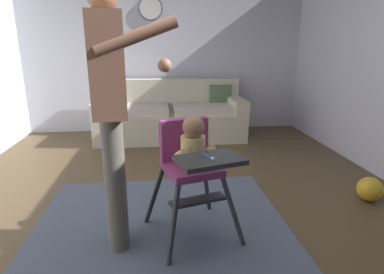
{
  "coord_description": "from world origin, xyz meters",
  "views": [
    {
      "loc": [
        -0.14,
        -2.25,
        1.35
      ],
      "look_at": [
        0.09,
        -0.14,
        0.74
      ],
      "focal_mm": 29.74,
      "sensor_mm": 36.0,
      "label": 1
    }
  ],
  "objects_px": {
    "adult_standing": "(111,107)",
    "wall_clock": "(150,8)",
    "couch": "(171,116)",
    "toy_ball": "(370,189)",
    "high_chair": "(192,156)"
  },
  "relations": [
    {
      "from": "adult_standing",
      "to": "wall_clock",
      "type": "xyz_separation_m",
      "value": [
        0.23,
        3.17,
        0.92
      ]
    },
    {
      "from": "couch",
      "to": "adult_standing",
      "type": "distance_m",
      "value": 2.82
    },
    {
      "from": "adult_standing",
      "to": "toy_ball",
      "type": "xyz_separation_m",
      "value": [
        2.17,
        0.41,
        -0.87
      ]
    },
    {
      "from": "adult_standing",
      "to": "wall_clock",
      "type": "distance_m",
      "value": 3.31
    },
    {
      "from": "couch",
      "to": "toy_ball",
      "type": "relative_size",
      "value": 9.95
    },
    {
      "from": "high_chair",
      "to": "adult_standing",
      "type": "distance_m",
      "value": 0.64
    },
    {
      "from": "adult_standing",
      "to": "wall_clock",
      "type": "relative_size",
      "value": 4.87
    },
    {
      "from": "toy_ball",
      "to": "wall_clock",
      "type": "xyz_separation_m",
      "value": [
        -1.94,
        2.76,
        1.79
      ]
    },
    {
      "from": "toy_ball",
      "to": "wall_clock",
      "type": "bearing_deg",
      "value": 125.13
    },
    {
      "from": "adult_standing",
      "to": "toy_ball",
      "type": "height_order",
      "value": "adult_standing"
    },
    {
      "from": "wall_clock",
      "to": "couch",
      "type": "bearing_deg",
      "value": -61.52
    },
    {
      "from": "adult_standing",
      "to": "wall_clock",
      "type": "bearing_deg",
      "value": 78.5
    },
    {
      "from": "wall_clock",
      "to": "high_chair",
      "type": "bearing_deg",
      "value": -84.64
    },
    {
      "from": "high_chair",
      "to": "toy_ball",
      "type": "relative_size",
      "value": 4.14
    },
    {
      "from": "couch",
      "to": "high_chair",
      "type": "height_order",
      "value": "high_chair"
    }
  ]
}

